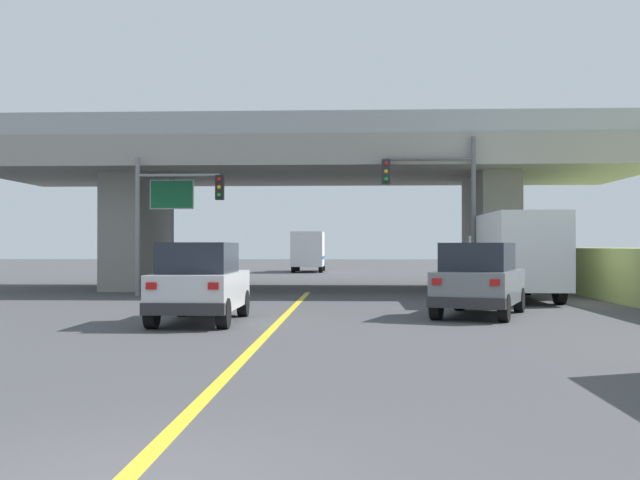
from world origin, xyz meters
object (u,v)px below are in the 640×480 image
object	(u,v)px
suv_lead	(200,282)
highway_sign	(172,205)
traffic_signal_nearside	(443,196)
suv_crossing	(479,279)
traffic_signal_farside	(168,208)
semi_truck_distant	(309,251)
box_truck	(516,255)

from	to	relation	value
suv_lead	highway_sign	world-z (taller)	highway_sign
traffic_signal_nearside	suv_crossing	bearing A→B (deg)	-89.89
suv_lead	highway_sign	xyz separation A→B (m)	(-3.71, 12.45, 2.64)
suv_lead	traffic_signal_farside	size ratio (longest dim) A/B	0.81
semi_truck_distant	highway_sign	bearing A→B (deg)	-99.15
suv_crossing	highway_sign	bearing A→B (deg)	155.77
box_truck	traffic_signal_farside	world-z (taller)	traffic_signal_farside
highway_sign	semi_truck_distant	size ratio (longest dim) A/B	0.76
traffic_signal_farside	suv_lead	bearing A→B (deg)	-71.85
suv_lead	traffic_signal_nearside	bearing A→B (deg)	54.41
suv_lead	box_truck	size ratio (longest dim) A/B	0.60
box_truck	traffic_signal_nearside	world-z (taller)	traffic_signal_nearside
traffic_signal_farside	box_truck	bearing A→B (deg)	-7.27
highway_sign	traffic_signal_nearside	bearing A→B (deg)	-11.37
traffic_signal_nearside	highway_sign	xyz separation A→B (m)	(-11.04, 2.22, -0.20)
suv_lead	suv_crossing	distance (m)	7.62
semi_truck_distant	suv_lead	bearing A→B (deg)	-90.74
traffic_signal_nearside	traffic_signal_farside	size ratio (longest dim) A/B	1.14
suv_lead	box_truck	distance (m)	12.90
traffic_signal_nearside	semi_truck_distant	size ratio (longest dim) A/B	0.95
semi_truck_distant	suv_crossing	bearing A→B (deg)	-79.39
highway_sign	semi_truck_distant	bearing A→B (deg)	80.85
suv_crossing	highway_sign	distance (m)	15.40
traffic_signal_nearside	highway_sign	world-z (taller)	traffic_signal_nearside
suv_crossing	highway_sign	size ratio (longest dim) A/B	0.96
traffic_signal_farside	highway_sign	distance (m)	2.36
suv_lead	semi_truck_distant	bearing A→B (deg)	89.26
box_truck	suv_crossing	bearing A→B (deg)	-110.23
suv_lead	semi_truck_distant	world-z (taller)	semi_truck_distant
traffic_signal_farside	semi_truck_distant	size ratio (longest dim) A/B	0.83
box_truck	traffic_signal_farside	distance (m)	13.26
suv_crossing	traffic_signal_farside	size ratio (longest dim) A/B	0.87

